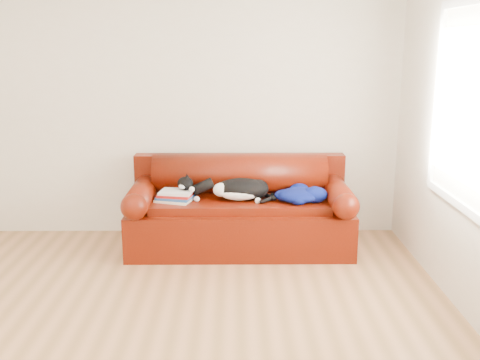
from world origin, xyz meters
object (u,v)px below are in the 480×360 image
object	(u,v)px
book_stack	(176,196)
blanket	(300,194)
sofa_base	(240,224)
cat	(241,190)

from	to	relation	value
book_stack	blanket	distance (m)	1.16
sofa_base	cat	world-z (taller)	cat
sofa_base	book_stack	distance (m)	0.68
book_stack	cat	xyz separation A→B (m)	(0.61, 0.02, 0.05)
sofa_base	book_stack	world-z (taller)	book_stack
cat	blanket	size ratio (longest dim) A/B	1.36
sofa_base	blanket	distance (m)	0.66
cat	blanket	world-z (taller)	cat
cat	sofa_base	bearing A→B (deg)	92.43
book_stack	cat	bearing A→B (deg)	2.22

